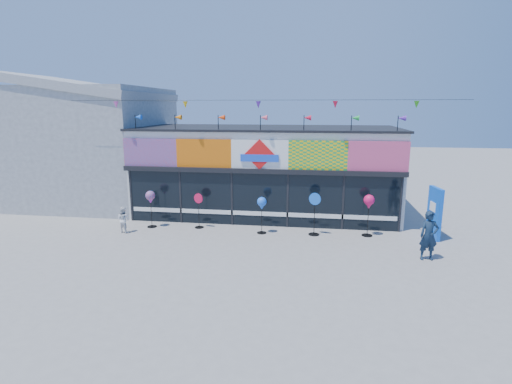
% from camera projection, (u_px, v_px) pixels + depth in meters
% --- Properties ---
extents(ground, '(80.00, 80.00, 0.00)m').
position_uv_depth(ground, '(246.00, 254.00, 13.97)').
color(ground, gray).
rests_on(ground, ground).
extents(kite_shop, '(16.00, 5.70, 5.31)m').
position_uv_depth(kite_shop, '(267.00, 170.00, 19.29)').
color(kite_shop, white).
rests_on(kite_shop, ground).
extents(neighbour_building, '(8.18, 7.20, 6.87)m').
position_uv_depth(neighbour_building, '(85.00, 142.00, 21.48)').
color(neighbour_building, '#ACAFB2').
rests_on(neighbour_building, ground).
extents(blue_sign, '(0.30, 1.02, 2.02)m').
position_uv_depth(blue_sign, '(434.00, 213.00, 15.45)').
color(blue_sign, blue).
rests_on(blue_sign, ground).
extents(spinner_0, '(0.40, 0.40, 1.58)m').
position_uv_depth(spinner_0, '(150.00, 198.00, 16.82)').
color(spinner_0, black).
rests_on(spinner_0, ground).
extents(spinner_1, '(0.41, 0.38, 1.49)m').
position_uv_depth(spinner_1, '(199.00, 210.00, 16.83)').
color(spinner_1, black).
rests_on(spinner_1, ground).
extents(spinner_2, '(0.38, 0.38, 1.50)m').
position_uv_depth(spinner_2, '(262.00, 204.00, 16.00)').
color(spinner_2, black).
rests_on(spinner_2, ground).
extents(spinner_3, '(0.47, 0.44, 1.72)m').
position_uv_depth(spinner_3, '(315.00, 213.00, 15.85)').
color(spinner_3, black).
rests_on(spinner_3, ground).
extents(spinner_4, '(0.43, 0.43, 1.68)m').
position_uv_depth(spinner_4, '(369.00, 203.00, 15.64)').
color(spinner_4, black).
rests_on(spinner_4, ground).
extents(adult_man, '(0.65, 0.47, 1.68)m').
position_uv_depth(adult_man, '(429.00, 236.00, 13.28)').
color(adult_man, '#112238').
rests_on(adult_man, ground).
extents(child, '(0.58, 0.43, 1.07)m').
position_uv_depth(child, '(124.00, 220.00, 16.25)').
color(child, white).
rests_on(child, ground).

